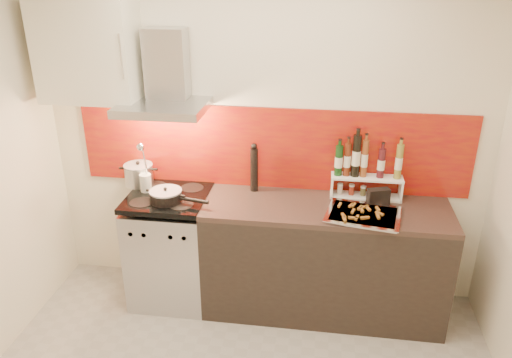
% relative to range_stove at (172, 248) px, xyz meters
% --- Properties ---
extents(back_wall, '(3.40, 0.02, 2.60)m').
position_rel_range_stove_xyz_m(back_wall, '(0.70, 0.30, 0.86)').
color(back_wall, silver).
rests_on(back_wall, ground).
extents(backsplash, '(3.00, 0.02, 0.64)m').
position_rel_range_stove_xyz_m(backsplash, '(0.75, 0.29, 0.78)').
color(backsplash, maroon).
rests_on(backsplash, back_wall).
extents(range_stove, '(0.60, 0.60, 0.91)m').
position_rel_range_stove_xyz_m(range_stove, '(0.00, 0.00, 0.00)').
color(range_stove, '#B7B7BA').
rests_on(range_stove, ground).
extents(counter, '(1.80, 0.60, 0.90)m').
position_rel_range_stove_xyz_m(counter, '(1.20, 0.00, 0.01)').
color(counter, black).
rests_on(counter, ground).
extents(range_hood, '(0.62, 0.50, 0.61)m').
position_rel_range_stove_xyz_m(range_hood, '(0.00, 0.14, 1.30)').
color(range_hood, '#B7B7BA').
rests_on(range_hood, back_wall).
extents(upper_cabinet, '(0.70, 0.35, 0.72)m').
position_rel_range_stove_xyz_m(upper_cabinet, '(-0.55, 0.13, 1.51)').
color(upper_cabinet, '#EBE7CC').
rests_on(upper_cabinet, back_wall).
extents(stock_pot, '(0.23, 0.23, 0.20)m').
position_rel_range_stove_xyz_m(stock_pot, '(-0.28, 0.17, 0.55)').
color(stock_pot, '#B7B7BA').
rests_on(stock_pot, range_stove).
extents(saute_pan, '(0.46, 0.24, 0.11)m').
position_rel_range_stove_xyz_m(saute_pan, '(0.03, -0.10, 0.51)').
color(saute_pan, black).
rests_on(saute_pan, range_stove).
extents(utensil_jar, '(0.09, 0.13, 0.42)m').
position_rel_range_stove_xyz_m(utensil_jar, '(-0.18, 0.04, 0.58)').
color(utensil_jar, silver).
rests_on(utensil_jar, range_stove).
extents(pepper_mill, '(0.06, 0.06, 0.39)m').
position_rel_range_stove_xyz_m(pepper_mill, '(0.64, 0.20, 0.65)').
color(pepper_mill, black).
rests_on(pepper_mill, counter).
extents(step_shelf, '(0.53, 0.14, 0.49)m').
position_rel_range_stove_xyz_m(step_shelf, '(1.46, 0.20, 0.67)').
color(step_shelf, white).
rests_on(step_shelf, counter).
extents(caddy_box, '(0.17, 0.12, 0.14)m').
position_rel_range_stove_xyz_m(caddy_box, '(1.57, 0.08, 0.52)').
color(caddy_box, black).
rests_on(caddy_box, counter).
extents(baking_tray, '(0.56, 0.47, 0.03)m').
position_rel_range_stove_xyz_m(baking_tray, '(1.45, -0.12, 0.47)').
color(baking_tray, silver).
rests_on(baking_tray, counter).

